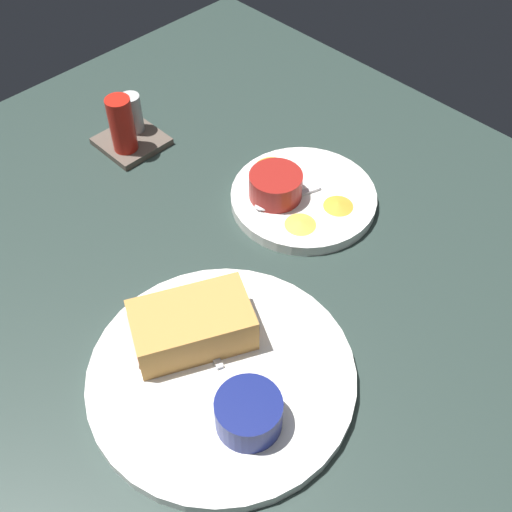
{
  "coord_description": "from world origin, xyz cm",
  "views": [
    {
      "loc": [
        -27.4,
        -36.13,
        61.09
      ],
      "look_at": [
        8.31,
        -0.02,
        3.0
      ],
      "focal_mm": 44.39,
      "sensor_mm": 36.0,
      "label": 1
    }
  ],
  "objects_px": {
    "ramekin_light_gravy": "(276,185)",
    "plate_chips_companion": "(303,198)",
    "ramekin_dark_sauce": "(249,412)",
    "spoon_by_dark_ramekin": "(226,378)",
    "spoon_by_gravy_ramekin": "(275,202)",
    "plate_sandwich_main": "(222,376)",
    "condiment_caddy": "(127,128)",
    "sandwich_half_near": "(192,325)"
  },
  "relations": [
    {
      "from": "plate_sandwich_main",
      "to": "ramekin_light_gravy",
      "type": "xyz_separation_m",
      "value": [
        0.24,
        0.15,
        0.03
      ]
    },
    {
      "from": "ramekin_dark_sauce",
      "to": "condiment_caddy",
      "type": "bearing_deg",
      "value": 66.94
    },
    {
      "from": "sandwich_half_near",
      "to": "plate_chips_companion",
      "type": "distance_m",
      "value": 0.27
    },
    {
      "from": "plate_sandwich_main",
      "to": "plate_chips_companion",
      "type": "relative_size",
      "value": 1.46
    },
    {
      "from": "spoon_by_dark_ramekin",
      "to": "plate_chips_companion",
      "type": "distance_m",
      "value": 0.3
    },
    {
      "from": "spoon_by_dark_ramekin",
      "to": "plate_chips_companion",
      "type": "bearing_deg",
      "value": 26.73
    },
    {
      "from": "sandwich_half_near",
      "to": "spoon_by_dark_ramekin",
      "type": "relative_size",
      "value": 1.53
    },
    {
      "from": "spoon_by_dark_ramekin",
      "to": "ramekin_light_gravy",
      "type": "relative_size",
      "value": 1.36
    },
    {
      "from": "ramekin_light_gravy",
      "to": "sandwich_half_near",
      "type": "bearing_deg",
      "value": -157.28
    },
    {
      "from": "spoon_by_gravy_ramekin",
      "to": "condiment_caddy",
      "type": "relative_size",
      "value": 1.03
    },
    {
      "from": "plate_sandwich_main",
      "to": "plate_chips_companion",
      "type": "height_order",
      "value": "same"
    },
    {
      "from": "spoon_by_dark_ramekin",
      "to": "condiment_caddy",
      "type": "distance_m",
      "value": 0.44
    },
    {
      "from": "spoon_by_gravy_ramekin",
      "to": "ramekin_light_gravy",
      "type": "bearing_deg",
      "value": 41.09
    },
    {
      "from": "plate_chips_companion",
      "to": "condiment_caddy",
      "type": "height_order",
      "value": "condiment_caddy"
    },
    {
      "from": "sandwich_half_near",
      "to": "plate_chips_companion",
      "type": "bearing_deg",
      "value": 15.36
    },
    {
      "from": "sandwich_half_near",
      "to": "condiment_caddy",
      "type": "relative_size",
      "value": 1.58
    },
    {
      "from": "plate_chips_companion",
      "to": "ramekin_light_gravy",
      "type": "relative_size",
      "value": 2.77
    },
    {
      "from": "sandwich_half_near",
      "to": "plate_chips_companion",
      "type": "height_order",
      "value": "sandwich_half_near"
    },
    {
      "from": "plate_chips_companion",
      "to": "ramekin_light_gravy",
      "type": "distance_m",
      "value": 0.05
    },
    {
      "from": "plate_sandwich_main",
      "to": "spoon_by_gravy_ramekin",
      "type": "distance_m",
      "value": 0.27
    },
    {
      "from": "ramekin_light_gravy",
      "to": "plate_chips_companion",
      "type": "bearing_deg",
      "value": -39.81
    },
    {
      "from": "plate_chips_companion",
      "to": "sandwich_half_near",
      "type": "bearing_deg",
      "value": -164.64
    },
    {
      "from": "sandwich_half_near",
      "to": "ramekin_dark_sauce",
      "type": "relative_size",
      "value": 2.2
    },
    {
      "from": "plate_chips_companion",
      "to": "ramekin_dark_sauce",
      "type": "bearing_deg",
      "value": -146.82
    },
    {
      "from": "plate_sandwich_main",
      "to": "condiment_caddy",
      "type": "xyz_separation_m",
      "value": [
        0.17,
        0.39,
        0.03
      ]
    },
    {
      "from": "plate_sandwich_main",
      "to": "spoon_by_gravy_ramekin",
      "type": "xyz_separation_m",
      "value": [
        0.23,
        0.14,
        0.01
      ]
    },
    {
      "from": "plate_sandwich_main",
      "to": "ramekin_light_gravy",
      "type": "height_order",
      "value": "ramekin_light_gravy"
    },
    {
      "from": "ramekin_light_gravy",
      "to": "condiment_caddy",
      "type": "bearing_deg",
      "value": 105.12
    },
    {
      "from": "ramekin_dark_sauce",
      "to": "plate_chips_companion",
      "type": "bearing_deg",
      "value": 33.18
    },
    {
      "from": "ramekin_dark_sauce",
      "to": "spoon_by_gravy_ramekin",
      "type": "distance_m",
      "value": 0.32
    },
    {
      "from": "ramekin_dark_sauce",
      "to": "spoon_by_dark_ramekin",
      "type": "height_order",
      "value": "ramekin_dark_sauce"
    },
    {
      "from": "plate_chips_companion",
      "to": "spoon_by_gravy_ramekin",
      "type": "bearing_deg",
      "value": 160.78
    },
    {
      "from": "spoon_by_dark_ramekin",
      "to": "spoon_by_gravy_ramekin",
      "type": "distance_m",
      "value": 0.28
    },
    {
      "from": "ramekin_dark_sauce",
      "to": "condiment_caddy",
      "type": "xyz_separation_m",
      "value": [
        0.19,
        0.46,
        -0.0
      ]
    },
    {
      "from": "plate_sandwich_main",
      "to": "ramekin_light_gravy",
      "type": "bearing_deg",
      "value": 32.33
    },
    {
      "from": "spoon_by_dark_ramekin",
      "to": "ramekin_dark_sauce",
      "type": "bearing_deg",
      "value": -108.23
    },
    {
      "from": "sandwich_half_near",
      "to": "condiment_caddy",
      "type": "height_order",
      "value": "condiment_caddy"
    },
    {
      "from": "plate_sandwich_main",
      "to": "spoon_by_dark_ramekin",
      "type": "relative_size",
      "value": 2.97
    },
    {
      "from": "plate_sandwich_main",
      "to": "ramekin_light_gravy",
      "type": "relative_size",
      "value": 4.03
    },
    {
      "from": "spoon_by_gravy_ramekin",
      "to": "plate_sandwich_main",
      "type": "bearing_deg",
      "value": -148.18
    },
    {
      "from": "spoon_by_dark_ramekin",
      "to": "ramekin_light_gravy",
      "type": "bearing_deg",
      "value": 33.8
    },
    {
      "from": "spoon_by_dark_ramekin",
      "to": "ramekin_light_gravy",
      "type": "height_order",
      "value": "ramekin_light_gravy"
    }
  ]
}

